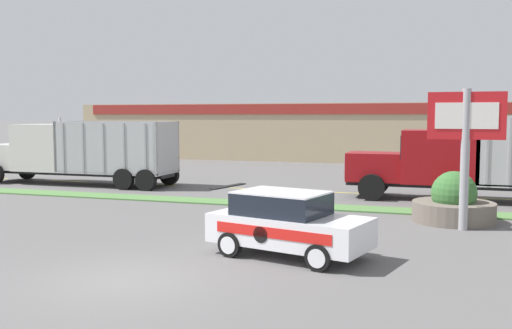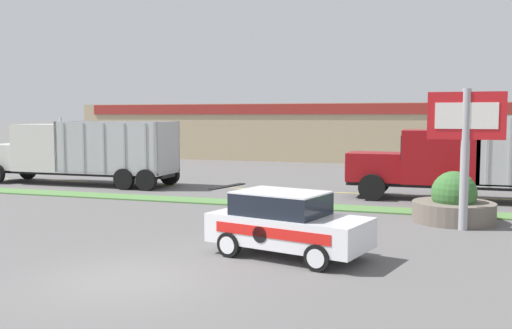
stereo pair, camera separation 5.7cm
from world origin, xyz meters
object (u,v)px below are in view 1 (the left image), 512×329
(dump_truck_lead, at_px, (463,162))
(rally_car, at_px, (287,223))
(store_sign_post, at_px, (466,132))
(stone_planter, at_px, (454,204))
(dump_truck_mid, at_px, (62,153))

(dump_truck_lead, height_order, rally_car, dump_truck_lead)
(store_sign_post, relative_size, stone_planter, 1.62)
(dump_truck_mid, bearing_deg, stone_planter, -14.75)
(store_sign_post, bearing_deg, rally_car, -131.68)
(dump_truck_mid, distance_m, stone_planter, 20.62)
(dump_truck_mid, height_order, store_sign_post, store_sign_post)
(dump_truck_mid, xyz_separation_m, rally_car, (15.68, -11.71, -0.79))
(rally_car, distance_m, stone_planter, 7.74)
(dump_truck_mid, height_order, rally_car, dump_truck_mid)
(store_sign_post, bearing_deg, dump_truck_lead, 88.47)
(dump_truck_mid, relative_size, rally_car, 2.43)
(dump_truck_lead, xyz_separation_m, dump_truck_mid, (-20.36, 0.01, -0.00))
(dump_truck_lead, bearing_deg, dump_truck_mid, 179.96)
(dump_truck_lead, distance_m, rally_car, 12.62)
(dump_truck_lead, height_order, dump_truck_mid, dump_truck_lead)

